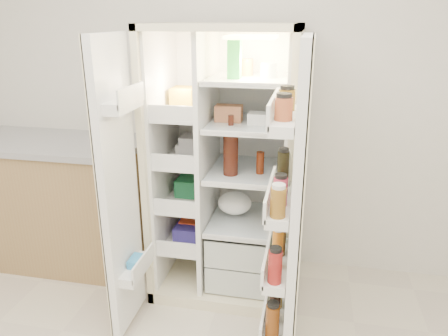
# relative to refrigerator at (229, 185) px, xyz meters

# --- Properties ---
(wall_back) EXTENTS (4.00, 0.02, 2.70)m
(wall_back) POSITION_rel_refrigerator_xyz_m (-0.01, 0.35, 0.61)
(wall_back) COLOR silver
(wall_back) RESTS_ON floor
(refrigerator) EXTENTS (0.92, 0.70, 1.80)m
(refrigerator) POSITION_rel_refrigerator_xyz_m (0.00, 0.00, 0.00)
(refrigerator) COLOR beige
(refrigerator) RESTS_ON floor
(freezer_door) EXTENTS (0.15, 0.40, 1.72)m
(freezer_door) POSITION_rel_refrigerator_xyz_m (-0.51, -0.60, 0.15)
(freezer_door) COLOR white
(freezer_door) RESTS_ON floor
(fridge_door) EXTENTS (0.17, 0.58, 1.72)m
(fridge_door) POSITION_rel_refrigerator_xyz_m (0.47, -0.70, 0.13)
(fridge_door) COLOR white
(fridge_door) RESTS_ON floor
(kitchen_counter) EXTENTS (1.35, 0.72, 0.98)m
(kitchen_counter) POSITION_rel_refrigerator_xyz_m (-1.32, 0.05, -0.25)
(kitchen_counter) COLOR olive
(kitchen_counter) RESTS_ON floor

